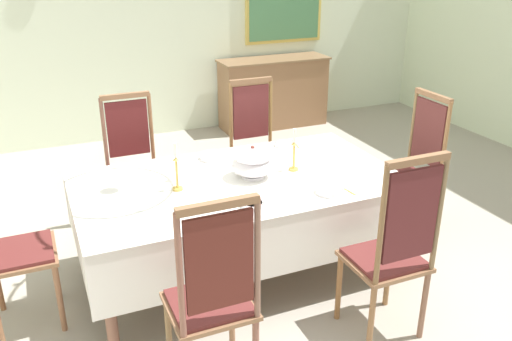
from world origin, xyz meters
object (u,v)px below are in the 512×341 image
at_px(dining_table, 238,189).
at_px(bowl_far_left, 253,204).
at_px(chair_head_east, 413,165).
at_px(soup_tureen, 253,162).
at_px(chair_south_b, 393,248).
at_px(spoon_primary, 294,142).
at_px(chair_south_a, 213,295).
at_px(spoon_secondary, 343,187).
at_px(bowl_far_right, 213,156).
at_px(candlestick_west, 177,172).
at_px(candlestick_east, 294,154).
at_px(bowl_near_right, 330,190).
at_px(sideboard, 273,93).
at_px(chair_north_a, 134,162).
at_px(chair_north_b, 256,143).
at_px(chair_head_west, 6,242).
at_px(bowl_near_left, 284,144).

bearing_deg(dining_table, bowl_far_left, -99.41).
bearing_deg(chair_head_east, soup_tureen, 90.00).
bearing_deg(chair_south_b, dining_table, 119.32).
bearing_deg(dining_table, spoon_primary, 36.42).
relative_size(chair_south_a, spoon_secondary, 6.74).
relative_size(bowl_far_right, spoon_secondary, 1.12).
xyz_separation_m(soup_tureen, candlestick_west, (-0.54, 0.00, 0.02)).
height_order(chair_head_east, candlestick_east, chair_head_east).
distance_m(chair_south_a, bowl_far_right, 1.55).
bearing_deg(bowl_far_right, soup_tureen, -72.00).
height_order(bowl_near_right, bowl_far_right, bowl_far_right).
xyz_separation_m(chair_head_east, sideboard, (0.19, 3.09, -0.15)).
bearing_deg(sideboard, chair_south_a, 61.32).
xyz_separation_m(chair_north_a, chair_north_b, (1.11, 0.00, 0.01)).
bearing_deg(bowl_far_right, chair_south_b, -67.49).
relative_size(chair_head_east, bowl_far_left, 8.00).
distance_m(chair_head_west, bowl_near_left, 2.17).
bearing_deg(spoon_secondary, bowl_near_left, 83.87).
bearing_deg(chair_head_east, bowl_near_left, 62.04).
xyz_separation_m(dining_table, sideboard, (1.71, 3.09, -0.22)).
bearing_deg(chair_south_b, candlestick_west, 134.58).
bearing_deg(bowl_far_left, bowl_near_left, 54.33).
bearing_deg(bowl_near_right, candlestick_east, 95.62).
relative_size(chair_head_west, soup_tureen, 3.84).
xyz_separation_m(chair_north_a, chair_head_west, (-0.98, -1.02, 0.00)).
height_order(chair_south_a, candlestick_east, chair_south_a).
height_order(chair_head_east, bowl_far_left, chair_head_east).
distance_m(bowl_near_right, spoon_secondary, 0.12).
xyz_separation_m(soup_tureen, bowl_near_left, (0.48, 0.49, -0.10)).
height_order(chair_south_b, spoon_primary, chair_south_b).
relative_size(candlestick_east, bowl_near_left, 2.13).
height_order(chair_head_west, sideboard, chair_head_west).
bearing_deg(chair_north_a, spoon_secondary, 128.49).
bearing_deg(spoon_primary, bowl_near_left, -155.62).
relative_size(chair_head_west, bowl_near_left, 7.80).
relative_size(chair_north_a, bowl_far_right, 5.78).
bearing_deg(bowl_far_left, chair_north_b, 66.01).
bearing_deg(spoon_primary, chair_south_b, -83.80).
bearing_deg(spoon_primary, bowl_far_right, -162.91).
height_order(chair_south_b, chair_head_west, chair_south_b).
bearing_deg(bowl_far_left, chair_north_a, 107.87).
xyz_separation_m(dining_table, bowl_far_left, (-0.07, -0.43, 0.09)).
bearing_deg(bowl_far_left, spoon_secondary, 1.78).
xyz_separation_m(chair_south_a, candlestick_west, (0.11, 1.02, 0.27)).
relative_size(dining_table, spoon_secondary, 12.48).
bearing_deg(soup_tureen, spoon_primary, 41.24).
bearing_deg(bowl_far_left, candlestick_east, 40.68).
bearing_deg(candlestick_east, chair_south_a, -133.66).
xyz_separation_m(candlestick_east, bowl_far_left, (-0.50, -0.43, -0.10)).
relative_size(chair_north_b, chair_head_west, 1.01).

